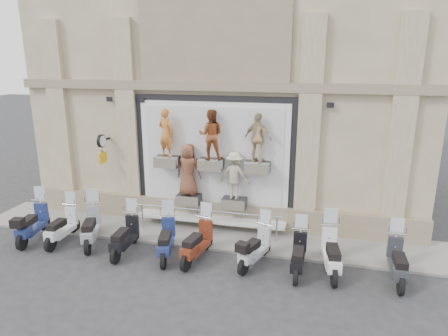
{
  "coord_description": "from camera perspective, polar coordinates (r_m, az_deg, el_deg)",
  "views": [
    {
      "loc": [
        3.41,
        -9.72,
        5.77
      ],
      "look_at": [
        0.61,
        1.9,
        2.42
      ],
      "focal_mm": 32.0,
      "sensor_mm": 36.0,
      "label": 1
    }
  ],
  "objects": [
    {
      "name": "scooter_g",
      "position": [
        11.51,
        4.52,
        -10.33
      ],
      "size": [
        1.1,
        1.9,
        1.48
      ],
      "primitive_type": null,
      "rotation": [
        0.0,
        0.0,
        -0.33
      ],
      "color": "#AAABB1",
      "rests_on": "ground"
    },
    {
      "name": "scooter_e",
      "position": [
        12.01,
        -8.3,
        -9.08
      ],
      "size": [
        1.01,
        2.0,
        1.56
      ],
      "primitive_type": null,
      "rotation": [
        0.0,
        0.0,
        0.24
      ],
      "color": "navy",
      "rests_on": "ground"
    },
    {
      "name": "scooter_d",
      "position": [
        12.49,
        -14.03,
        -8.51
      ],
      "size": [
        0.62,
        1.89,
        1.52
      ],
      "primitive_type": null,
      "rotation": [
        0.0,
        0.0,
        0.04
      ],
      "color": "black",
      "rests_on": "ground"
    },
    {
      "name": "ground",
      "position": [
        11.81,
        -5.18,
        -13.68
      ],
      "size": [
        90.0,
        90.0,
        0.0
      ],
      "primitive_type": "plane",
      "color": "#2B2B2E",
      "rests_on": "ground"
    },
    {
      "name": "scooter_b",
      "position": [
        13.81,
        -22.21,
        -6.89
      ],
      "size": [
        0.61,
        1.87,
        1.5
      ],
      "primitive_type": null,
      "rotation": [
        0.0,
        0.0,
        0.04
      ],
      "color": "silver",
      "rests_on": "ground"
    },
    {
      "name": "shop_vitrine",
      "position": [
        13.36,
        -1.5,
        0.89
      ],
      "size": [
        5.6,
        0.83,
        4.3
      ],
      "color": "black",
      "rests_on": "ground"
    },
    {
      "name": "building",
      "position": [
        17.07,
        2.12,
        16.4
      ],
      "size": [
        14.0,
        8.6,
        12.0
      ],
      "primitive_type": null,
      "color": "beige",
      "rests_on": "ground"
    },
    {
      "name": "scooter_i",
      "position": [
        11.45,
        15.18,
        -10.6
      ],
      "size": [
        0.79,
        2.05,
        1.63
      ],
      "primitive_type": null,
      "rotation": [
        0.0,
        0.0,
        0.1
      ],
      "color": "white",
      "rests_on": "ground"
    },
    {
      "name": "scooter_h",
      "position": [
        11.29,
        10.63,
        -11.13
      ],
      "size": [
        0.57,
        1.82,
        1.47
      ],
      "primitive_type": null,
      "rotation": [
        0.0,
        0.0,
        -0.02
      ],
      "color": "black",
      "rests_on": "ground"
    },
    {
      "name": "sidewalk",
      "position": [
        13.57,
        -2.32,
        -9.35
      ],
      "size": [
        16.0,
        2.2,
        0.08
      ],
      "primitive_type": "cube",
      "color": "gray",
      "rests_on": "ground"
    },
    {
      "name": "clock_sign_bracket",
      "position": [
        14.52,
        -17.04,
        3.15
      ],
      "size": [
        0.1,
        0.8,
        1.02
      ],
      "color": "black",
      "rests_on": "ground"
    },
    {
      "name": "guard_rail",
      "position": [
        13.31,
        -2.46,
        -7.87
      ],
      "size": [
        5.06,
        0.1,
        0.93
      ],
      "primitive_type": null,
      "color": "#9EA0A5",
      "rests_on": "ground"
    },
    {
      "name": "scooter_f",
      "position": [
        11.74,
        -3.87,
        -9.53
      ],
      "size": [
        0.87,
        2.0,
        1.57
      ],
      "primitive_type": null,
      "rotation": [
        0.0,
        0.0,
        -0.17
      ],
      "color": "#622310",
      "rests_on": "ground"
    },
    {
      "name": "scooter_a",
      "position": [
        14.35,
        -25.76,
        -6.25
      ],
      "size": [
        0.91,
        2.05,
        1.6
      ],
      "primitive_type": null,
      "rotation": [
        0.0,
        0.0,
        0.18
      ],
      "color": "navy",
      "rests_on": "ground"
    },
    {
      "name": "scooter_j",
      "position": [
        11.66,
        23.68,
        -11.18
      ],
      "size": [
        0.57,
        1.89,
        1.53
      ],
      "primitive_type": null,
      "rotation": [
        0.0,
        0.0,
        -0.01
      ],
      "color": "#272B30",
      "rests_on": "ground"
    },
    {
      "name": "scooter_c",
      "position": [
        13.33,
        -18.55,
        -7.05
      ],
      "size": [
        1.28,
        2.08,
        1.63
      ],
      "primitive_type": null,
      "rotation": [
        0.0,
        0.0,
        0.37
      ],
      "color": "gray",
      "rests_on": "ground"
    }
  ]
}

